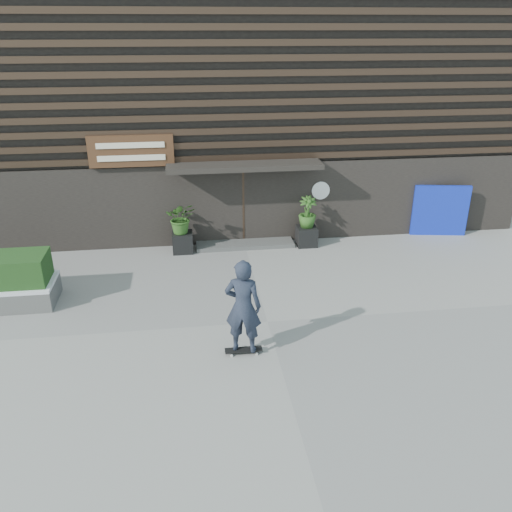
{
  "coord_description": "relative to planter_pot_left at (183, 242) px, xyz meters",
  "views": [
    {
      "loc": [
        -1.65,
        -10.3,
        6.27
      ],
      "look_at": [
        -0.09,
        1.3,
        1.1
      ],
      "focal_mm": 36.74,
      "sensor_mm": 36.0,
      "label": 1
    }
  ],
  "objects": [
    {
      "name": "bamboo_right",
      "position": [
        3.8,
        0.0,
        0.78
      ],
      "size": [
        0.54,
        0.54,
        0.96
      ],
      "primitive_type": "imported",
      "color": "#2D591E",
      "rests_on": "planter_pot_right"
    },
    {
      "name": "ground",
      "position": [
        1.9,
        -4.4,
        -0.3
      ],
      "size": [
        80.0,
        80.0,
        0.0
      ],
      "primitive_type": "plane",
      "color": "gray",
      "rests_on": "ground"
    },
    {
      "name": "planter_pot_left",
      "position": [
        0.0,
        0.0,
        0.0
      ],
      "size": [
        0.6,
        0.6,
        0.6
      ],
      "primitive_type": "cube",
      "color": "black",
      "rests_on": "ground"
    },
    {
      "name": "entrance_step",
      "position": [
        1.9,
        0.2,
        -0.24
      ],
      "size": [
        3.0,
        0.8,
        0.12
      ],
      "primitive_type": "cube",
      "color": "#454543",
      "rests_on": "ground"
    },
    {
      "name": "planter_pot_right",
      "position": [
        3.8,
        0.0,
        0.0
      ],
      "size": [
        0.6,
        0.6,
        0.6
      ],
      "primitive_type": "cube",
      "color": "black",
      "rests_on": "ground"
    },
    {
      "name": "building",
      "position": [
        1.9,
        5.56,
        3.69
      ],
      "size": [
        18.0,
        11.0,
        8.0
      ],
      "color": "black",
      "rests_on": "ground"
    },
    {
      "name": "skateboarder",
      "position": [
        1.21,
        -5.58,
        0.81
      ],
      "size": [
        0.85,
        0.67,
        2.13
      ],
      "color": "black",
      "rests_on": "ground"
    },
    {
      "name": "bamboo_left",
      "position": [
        0.0,
        0.0,
        0.78
      ],
      "size": [
        0.86,
        0.75,
        0.96
      ],
      "primitive_type": "imported",
      "color": "#2D591E",
      "rests_on": "planter_pot_left"
    },
    {
      "name": "blue_tarp",
      "position": [
        8.23,
        0.3,
        0.53
      ],
      "size": [
        1.76,
        0.41,
        1.65
      ],
      "primitive_type": "cube",
      "rotation": [
        0.0,
        0.0,
        -0.17
      ],
      "color": "#0D20AC",
      "rests_on": "ground"
    }
  ]
}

